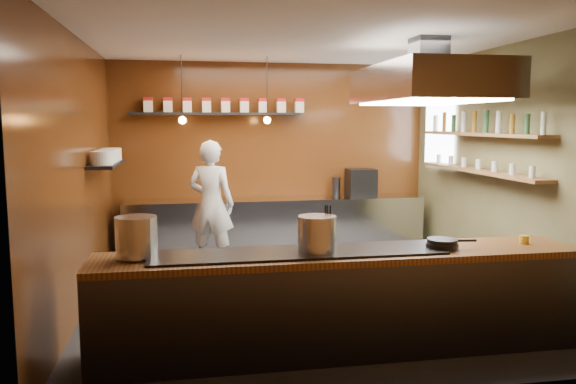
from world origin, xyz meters
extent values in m
plane|color=black|center=(0.00, 0.00, 0.00)|extent=(5.00, 5.00, 0.00)
plane|color=#3E220B|center=(0.00, 2.50, 1.50)|extent=(5.00, 0.00, 5.00)
plane|color=#3E220B|center=(-2.50, 0.00, 1.50)|extent=(0.00, 5.00, 5.00)
plane|color=brown|center=(2.50, 0.00, 1.50)|extent=(0.00, 5.00, 5.00)
plane|color=silver|center=(0.00, 0.00, 3.00)|extent=(5.00, 5.00, 0.00)
plane|color=white|center=(2.45, 1.70, 1.90)|extent=(0.00, 1.00, 1.00)
cube|color=silver|center=(0.00, 2.17, 0.45)|extent=(4.60, 0.65, 0.90)
cube|color=#38383D|center=(0.00, -1.60, 0.43)|extent=(4.40, 0.70, 0.86)
cube|color=brown|center=(0.00, -1.60, 0.89)|extent=(4.40, 0.72, 0.06)
cube|color=black|center=(-0.40, -1.60, 0.93)|extent=(2.60, 0.55, 0.02)
cube|color=black|center=(-0.90, 2.36, 2.20)|extent=(2.60, 0.26, 0.04)
cube|color=black|center=(-2.34, 1.00, 1.55)|extent=(0.30, 1.40, 0.04)
cube|color=olive|center=(2.34, 0.30, 1.92)|extent=(0.26, 2.80, 0.04)
cube|color=olive|center=(2.34, 0.30, 1.45)|extent=(0.26, 2.80, 0.04)
cube|color=#38383D|center=(1.30, -0.40, 2.85)|extent=(0.35, 0.35, 0.30)
cube|color=silver|center=(1.30, -0.40, 2.50)|extent=(1.20, 2.00, 0.40)
cube|color=white|center=(1.30, -0.40, 2.29)|extent=(1.00, 1.80, 0.02)
cylinder|color=black|center=(-1.40, 1.70, 2.55)|extent=(0.01, 0.01, 0.90)
sphere|color=orange|center=(-1.40, 1.70, 2.10)|extent=(0.10, 0.10, 0.10)
cylinder|color=black|center=(-0.20, 1.70, 2.55)|extent=(0.01, 0.01, 0.90)
sphere|color=orange|center=(-0.20, 1.70, 2.10)|extent=(0.10, 0.10, 0.10)
cube|color=beige|center=(-1.90, 2.36, 2.31)|extent=(0.13, 0.13, 0.17)
cube|color=#A41414|center=(-1.90, 2.36, 2.42)|extent=(0.13, 0.13, 0.05)
cube|color=beige|center=(-1.61, 2.36, 2.31)|extent=(0.13, 0.13, 0.17)
cube|color=#A41414|center=(-1.61, 2.36, 2.42)|extent=(0.13, 0.13, 0.05)
cube|color=beige|center=(-1.32, 2.36, 2.31)|extent=(0.13, 0.13, 0.17)
cube|color=#A41414|center=(-1.32, 2.36, 2.42)|extent=(0.14, 0.13, 0.05)
cube|color=beige|center=(-1.04, 2.36, 2.31)|extent=(0.13, 0.13, 0.17)
cube|color=#A41414|center=(-1.04, 2.36, 2.42)|extent=(0.13, 0.13, 0.05)
cube|color=beige|center=(-0.75, 2.36, 2.31)|extent=(0.13, 0.13, 0.17)
cube|color=#A41414|center=(-0.75, 2.36, 2.42)|extent=(0.14, 0.13, 0.05)
cube|color=beige|center=(-0.46, 2.36, 2.31)|extent=(0.13, 0.13, 0.17)
cube|color=#A41414|center=(-0.46, 2.36, 2.42)|extent=(0.14, 0.13, 0.05)
cube|color=beige|center=(-0.18, 2.36, 2.31)|extent=(0.13, 0.13, 0.17)
cube|color=#A41414|center=(-0.18, 2.36, 2.42)|extent=(0.14, 0.13, 0.05)
cube|color=beige|center=(0.11, 2.36, 2.31)|extent=(0.13, 0.13, 0.17)
cube|color=#A41414|center=(0.11, 2.36, 2.42)|extent=(0.14, 0.13, 0.05)
cube|color=beige|center=(0.40, 2.36, 2.31)|extent=(0.13, 0.13, 0.17)
cube|color=#A41414|center=(0.40, 2.36, 2.42)|extent=(0.14, 0.13, 0.05)
cylinder|color=silver|center=(-2.34, 0.55, 1.65)|extent=(0.26, 0.26, 0.16)
cylinder|color=silver|center=(-2.34, 0.85, 1.65)|extent=(0.26, 0.26, 0.16)
cylinder|color=silver|center=(-2.34, 1.15, 1.65)|extent=(0.26, 0.26, 0.16)
cylinder|color=silver|center=(-2.34, 1.45, 1.65)|extent=(0.26, 0.26, 0.16)
cylinder|color=silver|center=(2.34, -1.00, 2.06)|extent=(0.06, 0.06, 0.24)
cylinder|color=#2D5933|center=(2.34, -0.71, 2.06)|extent=(0.06, 0.06, 0.24)
cylinder|color=#8C601E|center=(2.34, -0.42, 2.06)|extent=(0.06, 0.06, 0.24)
cylinder|color=silver|center=(2.34, -0.13, 2.06)|extent=(0.06, 0.06, 0.24)
cylinder|color=#2D5933|center=(2.34, 0.16, 2.06)|extent=(0.06, 0.06, 0.24)
cylinder|color=#8C601E|center=(2.34, 0.44, 2.06)|extent=(0.06, 0.06, 0.24)
cylinder|color=silver|center=(2.34, 0.73, 2.06)|extent=(0.06, 0.06, 0.24)
cylinder|color=#2D5933|center=(2.34, 1.02, 2.06)|extent=(0.06, 0.06, 0.24)
cylinder|color=#8C601E|center=(2.34, 1.31, 2.06)|extent=(0.06, 0.06, 0.24)
cylinder|color=silver|center=(2.34, 1.60, 2.06)|extent=(0.06, 0.06, 0.24)
cylinder|color=silver|center=(2.34, -0.85, 1.53)|extent=(0.07, 0.07, 0.13)
cylinder|color=silver|center=(2.34, -0.47, 1.53)|extent=(0.07, 0.07, 0.13)
cylinder|color=silver|center=(2.34, -0.08, 1.53)|extent=(0.07, 0.07, 0.13)
cylinder|color=silver|center=(2.34, 0.30, 1.53)|extent=(0.07, 0.07, 0.13)
cylinder|color=silver|center=(2.34, 0.68, 1.53)|extent=(0.07, 0.07, 0.13)
cylinder|color=silver|center=(2.34, 1.07, 1.53)|extent=(0.07, 0.07, 0.13)
cylinder|color=silver|center=(2.34, 1.45, 1.53)|extent=(0.07, 0.07, 0.13)
cylinder|color=silver|center=(-1.79, -1.53, 1.11)|extent=(0.41, 0.41, 0.34)
cylinder|color=#B6B8BD|center=(-0.24, -1.63, 1.10)|extent=(0.40, 0.40, 0.32)
cylinder|color=#B8BABF|center=(-0.11, -1.52, 1.03)|extent=(0.15, 0.15, 0.17)
cylinder|color=black|center=(0.93, -1.65, 0.96)|extent=(0.29, 0.29, 0.04)
cylinder|color=black|center=(0.93, -1.65, 1.00)|extent=(0.27, 0.27, 0.04)
cylinder|color=black|center=(1.15, -1.68, 1.00)|extent=(0.18, 0.05, 0.02)
cylinder|color=yellow|center=(1.80, -1.58, 0.96)|extent=(0.10, 0.10, 0.08)
cube|color=black|center=(1.39, 2.22, 1.12)|extent=(0.45, 0.43, 0.43)
imported|color=white|center=(-1.02, 1.63, 0.91)|extent=(0.78, 0.66, 1.82)
camera|label=1|loc=(-1.35, -6.35, 2.07)|focal=35.00mm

